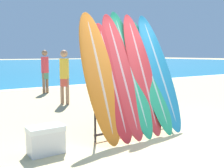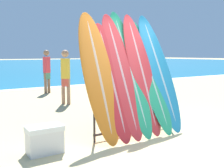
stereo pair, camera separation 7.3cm
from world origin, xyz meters
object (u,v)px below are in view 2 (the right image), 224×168
(surfboard_slot_3, at_px, (130,71))
(surfboard_slot_5, at_px, (150,74))
(surfboard_slot_4, at_px, (142,72))
(person_mid_beach, at_px, (66,75))
(surfboard_slot_0, at_px, (98,75))
(surfboard_slot_1, at_px, (112,80))
(surfboard_slot_2, at_px, (121,73))
(surfboard_slot_6, at_px, (159,70))
(surfboard_rack, at_px, (134,110))
(cooler_box, at_px, (45,139))
(person_near_water, at_px, (47,70))

(surfboard_slot_3, bearing_deg, surfboard_slot_5, -3.85)
(surfboard_slot_5, bearing_deg, surfboard_slot_4, -178.59)
(person_mid_beach, bearing_deg, surfboard_slot_3, 131.84)
(surfboard_slot_0, xyz_separation_m, surfboard_slot_1, (0.26, -0.03, -0.09))
(person_mid_beach, bearing_deg, surfboard_slot_1, 124.22)
(surfboard_slot_0, xyz_separation_m, surfboard_slot_2, (0.50, 0.02, 0.01))
(surfboard_slot_6, bearing_deg, surfboard_slot_2, -179.00)
(surfboard_slot_3, bearing_deg, surfboard_slot_2, -172.19)
(surfboard_rack, distance_m, surfboard_slot_0, 1.01)
(surfboard_slot_6, distance_m, person_mid_beach, 3.50)
(surfboard_rack, xyz_separation_m, surfboard_slot_2, (-0.23, 0.12, 0.70))
(surfboard_rack, distance_m, cooler_box, 1.79)
(surfboard_rack, bearing_deg, surfboard_slot_6, 10.46)
(surfboard_slot_0, height_order, surfboard_slot_5, surfboard_slot_0)
(surfboard_slot_1, height_order, surfboard_slot_5, surfboard_slot_5)
(surfboard_rack, distance_m, surfboard_slot_4, 0.76)
(surfboard_slot_3, height_order, surfboard_slot_6, surfboard_slot_3)
(surfboard_slot_1, distance_m, person_mid_beach, 3.54)
(surfboard_slot_0, distance_m, surfboard_slot_3, 0.73)
(surfboard_slot_1, height_order, surfboard_slot_2, surfboard_slot_2)
(surfboard_slot_2, xyz_separation_m, surfboard_slot_3, (0.22, 0.03, 0.04))
(person_near_water, height_order, cooler_box, person_near_water)
(surfboard_rack, height_order, cooler_box, surfboard_rack)
(surfboard_rack, relative_size, surfboard_slot_4, 0.76)
(surfboard_rack, bearing_deg, surfboard_slot_2, 152.62)
(surfboard_slot_4, bearing_deg, surfboard_rack, -156.01)
(surfboard_slot_2, height_order, surfboard_slot_4, surfboard_slot_4)
(surfboard_slot_2, bearing_deg, surfboard_slot_5, -0.08)
(person_mid_beach, bearing_deg, surfboard_slot_5, 139.65)
(surfboard_slot_0, distance_m, person_near_water, 6.08)
(surfboard_slot_1, xyz_separation_m, cooler_box, (-1.30, -0.10, -0.85))
(surfboard_rack, xyz_separation_m, cooler_box, (-1.77, -0.03, -0.25))
(cooler_box, bearing_deg, person_near_water, 70.93)
(person_near_water, xyz_separation_m, cooler_box, (-2.11, -6.11, -0.70))
(surfboard_slot_1, bearing_deg, surfboard_slot_6, 2.99)
(surfboard_slot_3, bearing_deg, surfboard_slot_6, -1.10)
(surfboard_slot_4, distance_m, surfboard_slot_6, 0.48)
(surfboard_slot_2, bearing_deg, surfboard_slot_0, -177.81)
(person_near_water, bearing_deg, surfboard_slot_2, -121.28)
(surfboard_slot_2, distance_m, surfboard_slot_3, 0.23)
(person_near_water, relative_size, person_mid_beach, 1.02)
(person_mid_beach, bearing_deg, cooler_box, 105.98)
(surfboard_slot_3, bearing_deg, cooler_box, -174.17)
(cooler_box, bearing_deg, surfboard_slot_4, 4.06)
(surfboard_slot_1, distance_m, surfboard_slot_6, 1.21)
(surfboard_slot_6, bearing_deg, person_near_water, 93.72)
(surfboard_slot_0, height_order, surfboard_slot_2, surfboard_slot_2)
(surfboard_rack, xyz_separation_m, surfboard_slot_3, (-0.00, 0.15, 0.74))
(surfboard_slot_1, relative_size, person_mid_beach, 1.29)
(surfboard_slot_6, distance_m, cooler_box, 2.69)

